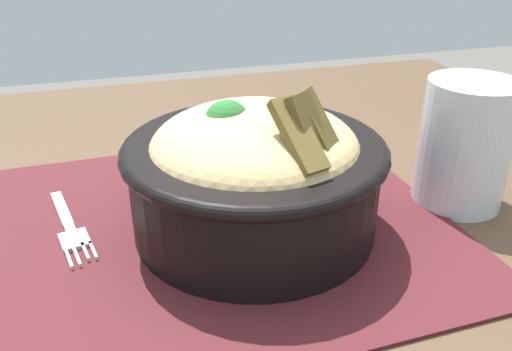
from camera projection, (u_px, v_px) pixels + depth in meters
The scene contains 5 objects.
table at pixel (183, 307), 0.46m from camera, with size 1.05×0.90×0.72m.
placemat at pixel (188, 230), 0.44m from camera, with size 0.44×0.34×0.00m, color #47191E.
bowl at pixel (256, 172), 0.42m from camera, with size 0.21×0.21×0.13m.
fork at pixel (70, 229), 0.44m from camera, with size 0.04×0.12×0.00m.
drinking_glass at pixel (464, 152), 0.47m from camera, with size 0.08×0.08×0.11m.
Camera 1 is at (0.04, 0.36, 0.96)m, focal length 37.22 mm.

